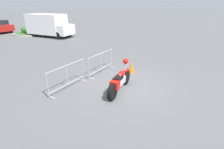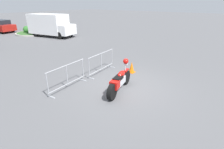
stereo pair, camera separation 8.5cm
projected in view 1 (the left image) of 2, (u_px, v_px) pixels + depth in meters
The scene contains 7 objects.
ground_plane at pixel (124, 86), 7.87m from camera, with size 120.00×120.00×0.00m, color #5B5B5E.
motorcycle at pixel (120, 81), 7.30m from camera, with size 2.18×0.65×1.24m.
crowd_barrier_near at pixel (67, 77), 7.48m from camera, with size 2.13×0.58×1.07m.
crowd_barrier_far at pixel (101, 63), 9.18m from camera, with size 2.13×0.58×1.07m.
delivery_van at pixel (48, 25), 18.51m from camera, with size 2.89×5.28×2.31m.
planter_island at pixel (34, 31), 20.79m from camera, with size 4.24×4.24×1.12m.
traffic_cone at pixel (131, 67), 9.31m from camera, with size 0.34×0.34×0.59m.
Camera 1 is at (-6.02, -3.71, 3.54)m, focal length 28.00 mm.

